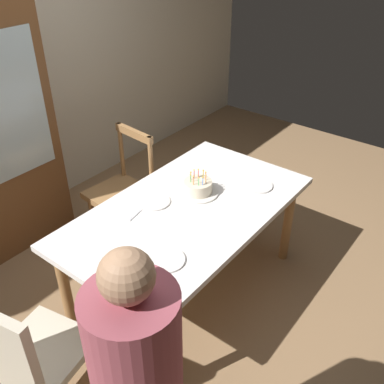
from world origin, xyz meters
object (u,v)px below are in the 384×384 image
at_px(dining_table, 187,218).
at_px(plate_near_celebrant, 165,260).
at_px(plate_near_guest, 257,185).
at_px(chair_upholstered, 27,355).
at_px(birthday_cake, 198,188).
at_px(chair_spindle_back, 122,192).
at_px(plate_far_side, 154,202).

xyz_separation_m(dining_table, plate_near_celebrant, (-0.47, -0.22, 0.09)).
distance_m(plate_near_guest, chair_upholstered, 1.79).
relative_size(plate_near_celebrant, plate_near_guest, 1.00).
xyz_separation_m(birthday_cake, plate_near_celebrant, (-0.66, -0.27, -0.04)).
height_order(dining_table, plate_near_celebrant, plate_near_celebrant).
relative_size(plate_near_guest, chair_spindle_back, 0.23).
bearing_deg(chair_upholstered, birthday_cake, 1.08).
bearing_deg(plate_far_side, dining_table, -68.59).
bearing_deg(plate_near_celebrant, chair_upholstered, 162.44).
relative_size(plate_far_side, chair_spindle_back, 0.23).
xyz_separation_m(birthday_cake, plate_far_side, (-0.27, 0.17, -0.04)).
distance_m(plate_far_side, plate_near_guest, 0.74).
bearing_deg(chair_upholstered, plate_far_side, 9.43).
bearing_deg(chair_spindle_back, chair_upholstered, -151.09).
bearing_deg(plate_near_celebrant, plate_far_side, 48.58).
height_order(birthday_cake, plate_near_guest, birthday_cake).
bearing_deg(plate_near_guest, chair_upholstered, 172.08).
height_order(birthday_cake, plate_far_side, birthday_cake).
relative_size(birthday_cake, chair_upholstered, 0.29).
relative_size(dining_table, chair_upholstered, 1.80).
height_order(birthday_cake, plate_near_celebrant, birthday_cake).
height_order(plate_far_side, chair_upholstered, chair_upholstered).
distance_m(birthday_cake, chair_spindle_back, 0.82).
height_order(dining_table, chair_upholstered, chair_upholstered).
height_order(dining_table, plate_far_side, plate_far_side).
height_order(plate_near_celebrant, plate_near_guest, same).
bearing_deg(birthday_cake, chair_upholstered, -178.92).
xyz_separation_m(plate_near_guest, chair_upholstered, (-1.76, 0.24, -0.21)).
distance_m(dining_table, plate_near_guest, 0.57).
bearing_deg(plate_near_guest, plate_far_side, 143.92).
distance_m(plate_near_guest, chair_spindle_back, 1.12).
xyz_separation_m(dining_table, chair_upholstered, (-1.24, 0.03, -0.12)).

